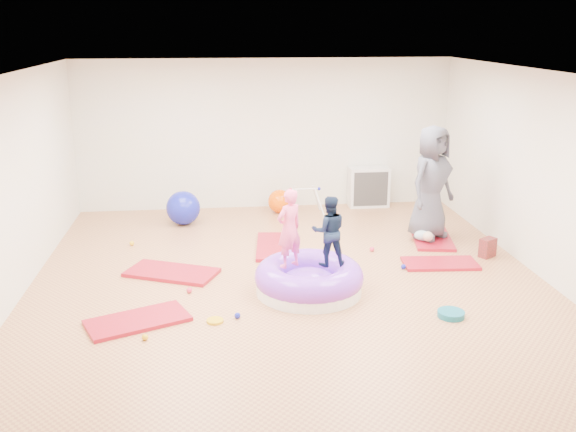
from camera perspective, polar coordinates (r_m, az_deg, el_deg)
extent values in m
cube|color=tan|center=(8.68, 0.23, -6.27)|extent=(7.00, 8.00, 0.01)
cube|color=white|center=(8.01, 0.25, 12.51)|extent=(7.00, 8.00, 0.01)
cube|color=beige|center=(12.14, -2.02, 7.25)|extent=(7.00, 0.01, 2.80)
cube|color=beige|center=(4.51, 6.38, -9.50)|extent=(7.00, 0.01, 2.80)
cube|color=beige|center=(8.57, -23.71, 1.86)|extent=(0.01, 8.00, 2.80)
cube|color=beige|center=(9.31, 22.19, 3.13)|extent=(0.01, 8.00, 2.80)
cube|color=#9F0810|center=(7.87, -13.21, -9.04)|extent=(1.31, 1.00, 0.05)
cube|color=#9F0810|center=(9.22, -10.29, -4.96)|extent=(1.40, 1.08, 0.05)
cube|color=#9F0810|center=(10.11, -0.96, -2.72)|extent=(0.76, 1.34, 0.05)
cube|color=#9F0810|center=(9.68, 13.37, -4.12)|extent=(1.11, 0.61, 0.04)
cube|color=#9F0810|center=(10.76, 12.66, -1.94)|extent=(0.81, 1.29, 0.05)
cylinder|color=white|center=(8.47, 1.87, -6.28)|extent=(1.39, 1.39, 0.16)
torus|color=purple|center=(8.42, 1.88, -5.37)|extent=(1.43, 1.43, 0.38)
ellipsoid|color=purple|center=(8.45, 1.87, -5.93)|extent=(0.76, 0.76, 0.34)
imported|color=#FF5890|center=(8.17, 0.10, -0.78)|extent=(0.45, 0.41, 1.04)
imported|color=#0F1A32|center=(8.25, 3.67, -1.02)|extent=(0.46, 0.37, 0.93)
imported|color=#434552|center=(10.49, 12.62, 2.92)|extent=(1.06, 0.99, 1.83)
ellipsoid|color=#9CBECB|center=(10.51, 12.05, -1.64)|extent=(0.34, 0.22, 0.19)
sphere|color=beige|center=(10.36, 12.33, -1.78)|extent=(0.16, 0.16, 0.16)
sphere|color=#141AA5|center=(9.40, 10.22, -4.46)|extent=(0.07, 0.07, 0.07)
sphere|color=#141AA5|center=(7.79, -4.52, -8.82)|extent=(0.07, 0.07, 0.07)
sphere|color=gold|center=(10.52, -13.71, -2.37)|extent=(0.07, 0.07, 0.07)
sphere|color=gold|center=(7.44, -12.60, -10.47)|extent=(0.07, 0.07, 0.07)
sphere|color=#DA2F52|center=(8.56, -8.77, -6.54)|extent=(0.07, 0.07, 0.07)
sphere|color=#DA2F52|center=(10.04, 7.47, -2.94)|extent=(0.07, 0.07, 0.07)
sphere|color=#141AA5|center=(11.38, -9.30, 0.71)|extent=(0.60, 0.60, 0.60)
sphere|color=#F45600|center=(11.95, -0.74, 1.31)|extent=(0.44, 0.44, 0.44)
cylinder|color=silver|center=(11.43, 0.42, 0.95)|extent=(0.20, 0.21, 0.54)
cylinder|color=silver|center=(11.87, 0.15, 1.55)|extent=(0.20, 0.21, 0.54)
cylinder|color=silver|center=(11.50, 2.89, 1.03)|extent=(0.20, 0.21, 0.54)
cylinder|color=silver|center=(11.94, 2.53, 1.62)|extent=(0.20, 0.21, 0.54)
cylinder|color=silver|center=(11.62, 1.51, 2.41)|extent=(0.52, 0.03, 0.03)
sphere|color=#DA2F52|center=(11.59, 0.23, 2.37)|extent=(0.06, 0.06, 0.06)
sphere|color=#141AA5|center=(11.66, 2.77, 2.44)|extent=(0.06, 0.06, 0.06)
cube|color=silver|center=(12.46, 7.17, 2.59)|extent=(0.76, 0.37, 0.76)
cube|color=#343434|center=(12.29, 7.37, 2.39)|extent=(0.66, 0.02, 0.66)
cube|color=silver|center=(12.41, 7.23, 2.53)|extent=(0.02, 0.26, 0.67)
cube|color=silver|center=(12.41, 7.23, 2.53)|extent=(0.67, 0.26, 0.02)
cylinder|color=#0F5D75|center=(8.05, 14.29, -8.44)|extent=(0.33, 0.33, 0.07)
cube|color=maroon|center=(10.16, 17.32, -2.69)|extent=(0.30, 0.27, 0.29)
cylinder|color=gold|center=(7.74, -6.51, -9.24)|extent=(0.20, 0.20, 0.03)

